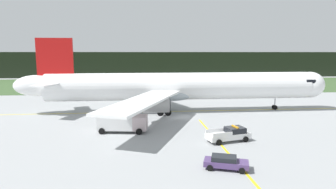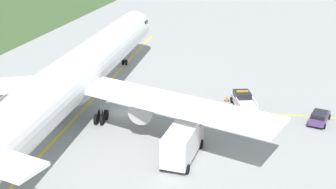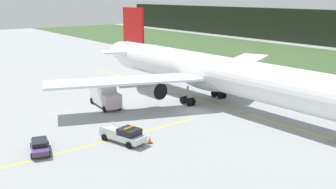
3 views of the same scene
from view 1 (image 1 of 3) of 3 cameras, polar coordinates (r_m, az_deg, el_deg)
ground at (r=50.47m, az=3.02°, el=-4.56°), size 320.00×320.00×0.00m
grass_verge at (r=101.68m, az=-0.48°, el=2.03°), size 320.00×46.78×0.04m
distant_tree_line at (r=132.99m, az=-1.30°, el=6.04°), size 288.00×4.61×11.65m
taxiway_centerline_main at (r=55.32m, az=2.56°, el=-3.39°), size 80.45×2.54×0.01m
taxiway_centerline_spur at (r=31.64m, az=13.26°, el=-12.76°), size 1.32×36.73×0.01m
airliner at (r=54.46m, az=1.95°, el=1.56°), size 60.01×46.98×13.99m
ops_pickup_truck at (r=37.64m, az=12.33°, el=-7.84°), size 6.00×3.51×1.94m
catering_truck at (r=41.16m, az=-9.43°, el=-5.15°), size 7.19×3.32×3.42m
staff_car at (r=29.06m, az=11.52°, el=-13.18°), size 4.60×2.92×1.30m
apron_cone at (r=40.31m, az=14.16°, el=-7.61°), size 0.60×0.60×0.75m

